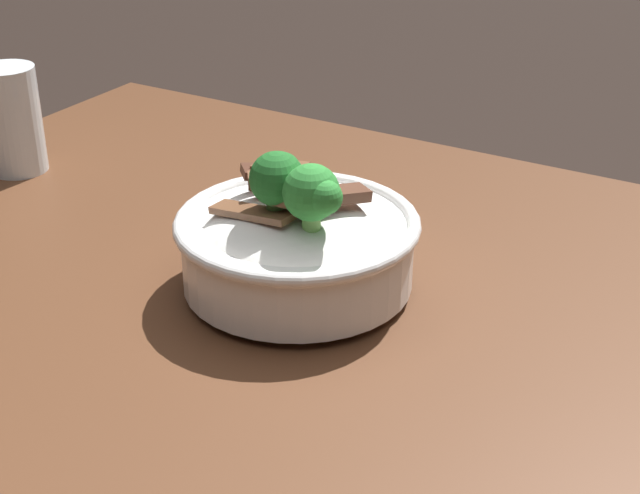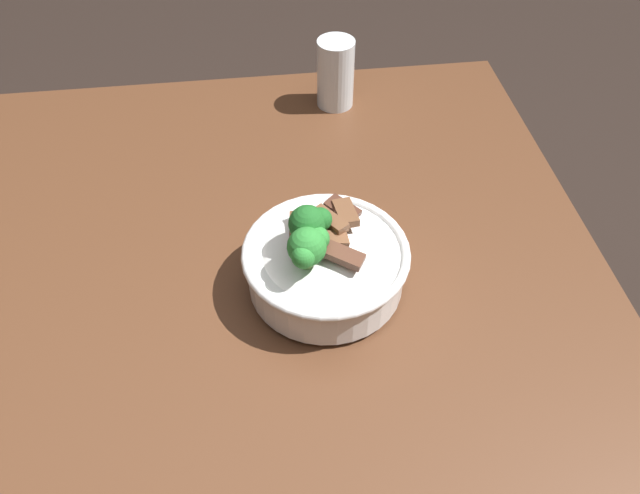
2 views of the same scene
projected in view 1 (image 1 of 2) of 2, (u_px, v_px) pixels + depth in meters
dining_table at (343, 461)px, 0.76m from camera, size 1.25×0.97×0.75m
rice_bowl at (297, 239)px, 0.82m from camera, size 0.21×0.21×0.14m
drinking_glass at (14, 127)px, 1.06m from camera, size 0.06×0.06×0.12m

